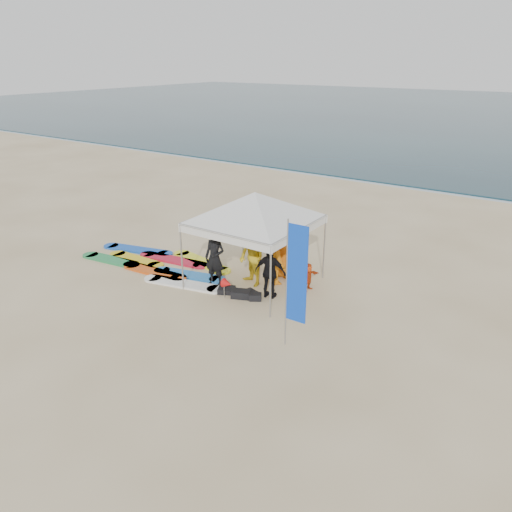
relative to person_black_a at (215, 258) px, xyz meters
The scene contains 13 objects.
ground 2.57m from the person_black_a, 82.15° to the right, with size 120.00×120.00×0.00m, color beige.
shoreline_foam 15.85m from the person_black_a, 88.81° to the left, with size 160.00×1.20×0.01m, color silver.
person_black_a is the anchor object (origin of this frame).
person_yellow 1.13m from the person_black_a, 34.71° to the left, with size 0.88×0.69×1.82m, color gold.
person_orange_a 1.94m from the person_black_a, 37.02° to the left, with size 1.06×0.61×1.64m, color orange.
person_black_b 1.90m from the person_black_a, ahead, with size 0.94×0.39×1.61m, color black.
person_orange_b 2.21m from the person_black_a, 51.01° to the left, with size 0.96×0.62×1.96m, color #C45F11.
person_seated 2.91m from the person_black_a, 26.59° to the left, with size 0.80×0.26×0.87m, color #CC4112.
canopy_tent 2.37m from the person_black_a, 38.56° to the left, with size 4.46×4.46×3.36m.
feather_flag 4.35m from the person_black_a, 24.73° to the right, with size 0.55×0.04×3.27m.
marker_pennant 1.16m from the person_black_a, 32.88° to the right, with size 0.28×0.28×0.64m.
gear_pile 1.42m from the person_black_a, 10.78° to the right, with size 1.53×0.69×0.22m.
surfboard_spread 2.63m from the person_black_a, behind, with size 5.68×2.68×0.07m.
Camera 1 is at (8.65, -8.63, 6.67)m, focal length 35.00 mm.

